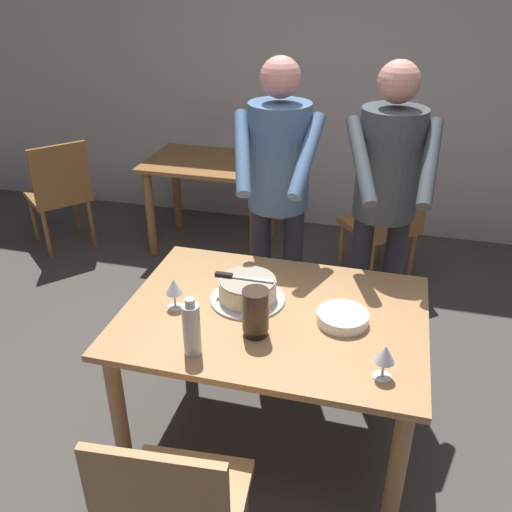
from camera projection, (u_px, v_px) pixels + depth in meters
ground_plane at (271, 436)px, 2.76m from camera, size 14.00×14.00×0.00m
back_wall at (349, 69)px, 4.35m from camera, size 10.00×0.12×2.70m
main_dining_table at (273, 334)px, 2.45m from camera, size 1.32×0.97×0.75m
cake_on_platter at (248, 291)px, 2.46m from camera, size 0.34×0.34×0.11m
cake_knife at (232, 276)px, 2.45m from camera, size 0.27×0.02×0.02m
plate_stack at (342, 318)px, 2.32m from camera, size 0.22×0.22×0.05m
wine_glass_near at (174, 288)px, 2.39m from camera, size 0.08×0.08×0.14m
wine_glass_far at (385, 355)px, 1.98m from camera, size 0.08×0.08×0.14m
water_bottle at (192, 328)px, 2.10m from camera, size 0.07×0.07×0.25m
hurricane_lamp at (256, 312)px, 2.21m from camera, size 0.11×0.11×0.21m
person_cutting_cake at (278, 185)px, 2.87m from camera, size 0.47×0.56×1.72m
person_standing_beside at (386, 193)px, 2.77m from camera, size 0.46×0.57×1.72m
chair_near_side at (175, 512)px, 1.82m from camera, size 0.48×0.48×0.90m
background_table at (212, 180)px, 4.34m from camera, size 1.00×0.70×0.74m
background_chair_0 at (386, 222)px, 3.85m from camera, size 0.62×0.62×0.90m
background_chair_1 at (60, 191)px, 4.36m from camera, size 0.62×0.62×0.90m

